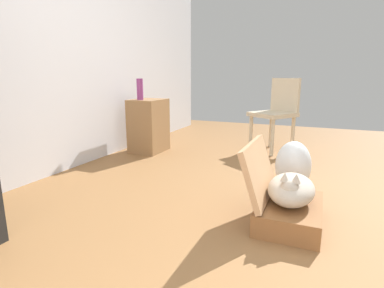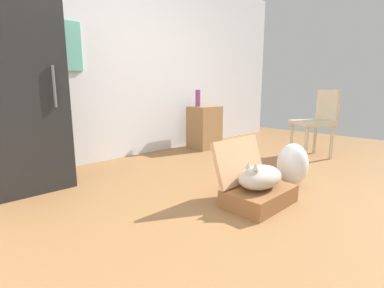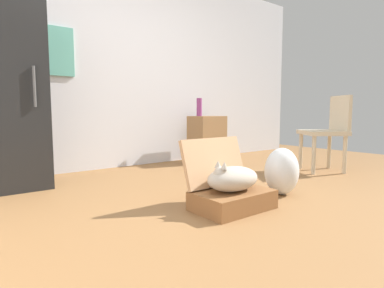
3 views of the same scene
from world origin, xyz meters
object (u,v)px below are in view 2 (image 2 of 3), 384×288
(cat, at_px, (259,177))
(plastic_bag_white, at_px, (292,164))
(refrigerator, at_px, (17,96))
(chair, at_px, (317,120))
(vase_tall, at_px, (198,98))
(suitcase_base, at_px, (259,196))
(side_table, at_px, (205,127))

(cat, relative_size, plastic_bag_white, 1.26)
(refrigerator, xyz_separation_m, chair, (3.15, -1.38, -0.34))
(vase_tall, bearing_deg, suitcase_base, -122.84)
(side_table, height_order, vase_tall, vase_tall)
(suitcase_base, height_order, plastic_bag_white, plastic_bag_white)
(refrigerator, bearing_deg, chair, -23.68)
(vase_tall, distance_m, chair, 1.68)
(suitcase_base, distance_m, chair, 2.04)
(cat, xyz_separation_m, plastic_bag_white, (0.64, 0.04, -0.03))
(refrigerator, relative_size, chair, 1.88)
(plastic_bag_white, distance_m, refrigerator, 2.58)
(refrigerator, height_order, side_table, refrigerator)
(chair, bearing_deg, side_table, -122.50)
(plastic_bag_white, height_order, refrigerator, refrigerator)
(suitcase_base, height_order, side_table, side_table)
(plastic_bag_white, xyz_separation_m, side_table, (0.67, 1.77, 0.12))
(cat, distance_m, vase_tall, 2.27)
(cat, distance_m, side_table, 2.24)
(refrigerator, xyz_separation_m, vase_tall, (2.38, 0.09, -0.07))
(suitcase_base, xyz_separation_m, plastic_bag_white, (0.63, 0.05, 0.13))
(cat, height_order, side_table, side_table)
(cat, relative_size, vase_tall, 2.05)
(cat, xyz_separation_m, chair, (1.97, 0.38, 0.27))
(suitcase_base, relative_size, refrigerator, 0.34)
(suitcase_base, relative_size, chair, 0.64)
(cat, height_order, vase_tall, vase_tall)
(vase_tall, relative_size, chair, 0.28)
(suitcase_base, relative_size, vase_tall, 2.31)
(refrigerator, relative_size, vase_tall, 6.82)
(side_table, bearing_deg, suitcase_base, -125.75)
(side_table, xyz_separation_m, vase_tall, (-0.11, 0.04, 0.44))
(suitcase_base, distance_m, side_table, 2.24)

